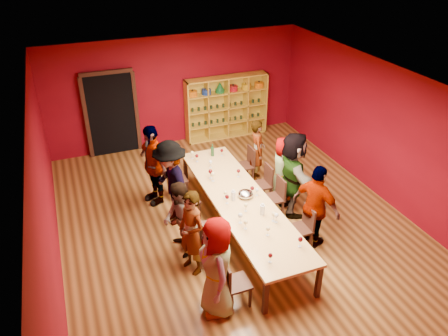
# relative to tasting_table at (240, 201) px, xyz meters

# --- Properties ---
(room_shell) EXTENTS (7.10, 9.10, 3.04)m
(room_shell) POSITION_rel_tasting_table_xyz_m (0.00, 0.00, 0.80)
(room_shell) COLOR #5B3618
(room_shell) RESTS_ON ground
(tasting_table) EXTENTS (1.10, 4.50, 0.75)m
(tasting_table) POSITION_rel_tasting_table_xyz_m (0.00, 0.00, 0.00)
(tasting_table) COLOR tan
(tasting_table) RESTS_ON ground
(doorway) EXTENTS (1.40, 0.17, 2.30)m
(doorway) POSITION_rel_tasting_table_xyz_m (-1.80, 4.43, 0.42)
(doorway) COLOR black
(doorway) RESTS_ON ground
(shelving_unit) EXTENTS (2.40, 0.40, 1.80)m
(shelving_unit) POSITION_rel_tasting_table_xyz_m (1.40, 4.32, 0.28)
(shelving_unit) COLOR gold
(shelving_unit) RESTS_ON ground
(chair_person_left_0) EXTENTS (0.42, 0.42, 0.89)m
(chair_person_left_0) POSITION_rel_tasting_table_xyz_m (-0.91, -1.79, -0.20)
(chair_person_left_0) COLOR black
(chair_person_left_0) RESTS_ON ground
(person_left_0) EXTENTS (0.57, 0.92, 1.77)m
(person_left_0) POSITION_rel_tasting_table_xyz_m (-1.17, -1.79, 0.19)
(person_left_0) COLOR silver
(person_left_0) RESTS_ON ground
(chair_person_left_1) EXTENTS (0.42, 0.42, 0.89)m
(chair_person_left_1) POSITION_rel_tasting_table_xyz_m (-0.91, -0.76, -0.20)
(chair_person_left_1) COLOR black
(chair_person_left_1) RESTS_ON ground
(person_left_1) EXTENTS (0.62, 0.71, 1.63)m
(person_left_1) POSITION_rel_tasting_table_xyz_m (-1.26, -0.76, 0.12)
(person_left_1) COLOR #16173D
(person_left_1) RESTS_ON ground
(chair_person_left_2) EXTENTS (0.42, 0.42, 0.89)m
(chair_person_left_2) POSITION_rel_tasting_table_xyz_m (-0.91, -0.23, -0.20)
(chair_person_left_2) COLOR black
(chair_person_left_2) RESTS_ON ground
(person_left_2) EXTENTS (0.43, 0.75, 1.51)m
(person_left_2) POSITION_rel_tasting_table_xyz_m (-1.31, -0.23, 0.06)
(person_left_2) COLOR #454549
(person_left_2) RESTS_ON ground
(chair_person_left_3) EXTENTS (0.42, 0.42, 0.89)m
(chair_person_left_3) POSITION_rel_tasting_table_xyz_m (-0.91, 0.80, -0.20)
(chair_person_left_3) COLOR black
(chair_person_left_3) RESTS_ON ground
(person_left_3) EXTENTS (0.60, 1.24, 1.86)m
(person_left_3) POSITION_rel_tasting_table_xyz_m (-1.19, 0.80, 0.23)
(person_left_3) COLOR pink
(person_left_3) RESTS_ON ground
(chair_person_left_4) EXTENTS (0.42, 0.42, 0.89)m
(chair_person_left_4) POSITION_rel_tasting_table_xyz_m (-0.91, 1.69, -0.20)
(chair_person_left_4) COLOR black
(chair_person_left_4) RESTS_ON ground
(person_left_4) EXTENTS (0.76, 1.18, 1.86)m
(person_left_4) POSITION_rel_tasting_table_xyz_m (-1.35, 1.69, 0.23)
(person_left_4) COLOR #545459
(person_left_4) RESTS_ON ground
(chair_person_right_1) EXTENTS (0.42, 0.42, 0.89)m
(chair_person_right_1) POSITION_rel_tasting_table_xyz_m (0.91, -0.92, -0.20)
(chair_person_right_1) COLOR black
(chair_person_right_1) RESTS_ON ground
(person_right_1) EXTENTS (0.83, 1.11, 1.73)m
(person_right_1) POSITION_rel_tasting_table_xyz_m (1.15, -0.92, 0.16)
(person_right_1) COLOR #141537
(person_right_1) RESTS_ON ground
(chair_person_right_2) EXTENTS (0.42, 0.42, 0.89)m
(chair_person_right_2) POSITION_rel_tasting_table_xyz_m (0.91, 0.21, -0.20)
(chair_person_right_2) COLOR black
(chair_person_right_2) RESTS_ON ground
(person_right_2) EXTENTS (0.71, 1.79, 1.87)m
(person_right_2) POSITION_rel_tasting_table_xyz_m (1.28, 0.21, 0.24)
(person_right_2) COLOR silver
(person_right_2) RESTS_ON ground
(chair_person_right_3) EXTENTS (0.42, 0.42, 0.89)m
(chair_person_right_3) POSITION_rel_tasting_table_xyz_m (0.91, 0.79, -0.20)
(chair_person_right_3) COLOR black
(chair_person_right_3) RESTS_ON ground
(person_right_3) EXTENTS (0.45, 0.76, 1.50)m
(person_right_3) POSITION_rel_tasting_table_xyz_m (1.35, 0.79, 0.05)
(person_right_3) COLOR #536DAB
(person_right_3) RESTS_ON ground
(chair_person_right_4) EXTENTS (0.42, 0.42, 0.89)m
(chair_person_right_4) POSITION_rel_tasting_table_xyz_m (0.91, 1.72, -0.20)
(chair_person_right_4) COLOR black
(chair_person_right_4) RESTS_ON ground
(person_right_4) EXTENTS (0.56, 0.66, 1.56)m
(person_right_4) POSITION_rel_tasting_table_xyz_m (1.17, 1.72, 0.08)
(person_right_4) COLOR silver
(person_right_4) RESTS_ON ground
(wine_glass_0) EXTENTS (0.08, 0.08, 0.19)m
(wine_glass_0) POSITION_rel_tasting_table_xyz_m (-0.30, -0.91, 0.19)
(wine_glass_0) COLOR silver
(wine_glass_0) RESTS_ON tasting_table
(wine_glass_1) EXTENTS (0.08, 0.08, 0.19)m
(wine_glass_1) POSITION_rel_tasting_table_xyz_m (0.30, 0.80, 0.19)
(wine_glass_1) COLOR silver
(wine_glass_1) RESTS_ON tasting_table
(wine_glass_2) EXTENTS (0.08, 0.08, 0.20)m
(wine_glass_2) POSITION_rel_tasting_table_xyz_m (-0.32, 1.77, 0.19)
(wine_glass_2) COLOR silver
(wine_glass_2) RESTS_ON tasting_table
(wine_glass_3) EXTENTS (0.08, 0.08, 0.21)m
(wine_glass_3) POSITION_rel_tasting_table_xyz_m (0.30, -0.94, 0.20)
(wine_glass_3) COLOR silver
(wine_glass_3) RESTS_ON tasting_table
(wine_glass_4) EXTENTS (0.07, 0.07, 0.18)m
(wine_glass_4) POSITION_rel_tasting_table_xyz_m (0.31, 1.83, 0.18)
(wine_glass_4) COLOR silver
(wine_glass_4) RESTS_ON tasting_table
(wine_glass_5) EXTENTS (0.07, 0.07, 0.18)m
(wine_glass_5) POSITION_rel_tasting_table_xyz_m (-0.28, -1.86, 0.18)
(wine_glass_5) COLOR silver
(wine_glass_5) RESTS_ON tasting_table
(wine_glass_6) EXTENTS (0.09, 0.09, 0.22)m
(wine_glass_6) POSITION_rel_tasting_table_xyz_m (-0.28, 0.97, 0.21)
(wine_glass_6) COLOR silver
(wine_glass_6) RESTS_ON tasting_table
(wine_glass_7) EXTENTS (0.07, 0.07, 0.19)m
(wine_glass_7) POSITION_rel_tasting_table_xyz_m (-0.13, 1.40, 0.19)
(wine_glass_7) COLOR silver
(wine_glass_7) RESTS_ON tasting_table
(wine_glass_8) EXTENTS (0.07, 0.07, 0.18)m
(wine_glass_8) POSITION_rel_tasting_table_xyz_m (0.36, -0.00, 0.18)
(wine_glass_8) COLOR silver
(wine_glass_8) RESTS_ON tasting_table
(wine_glass_9) EXTENTS (0.08, 0.08, 0.21)m
(wine_glass_9) POSITION_rel_tasting_table_xyz_m (0.27, -0.89, 0.20)
(wine_glass_9) COLOR silver
(wine_glass_9) RESTS_ON tasting_table
(wine_glass_10) EXTENTS (0.08, 0.08, 0.21)m
(wine_glass_10) POSITION_rel_tasting_table_xyz_m (0.36, -1.70, 0.20)
(wine_glass_10) COLOR silver
(wine_glass_10) RESTS_ON tasting_table
(wine_glass_11) EXTENTS (0.07, 0.07, 0.18)m
(wine_glass_11) POSITION_rel_tasting_table_xyz_m (-0.27, 0.13, 0.18)
(wine_glass_11) COLOR silver
(wine_glass_11) RESTS_ON tasting_table
(wine_glass_12) EXTENTS (0.07, 0.07, 0.18)m
(wine_glass_12) POSITION_rel_tasting_table_xyz_m (-0.07, -0.42, 0.18)
(wine_glass_12) COLOR silver
(wine_glass_12) RESTS_ON tasting_table
(wine_glass_13) EXTENTS (0.08, 0.08, 0.20)m
(wine_glass_13) POSITION_rel_tasting_table_xyz_m (-0.31, -0.05, 0.20)
(wine_glass_13) COLOR silver
(wine_glass_13) RESTS_ON tasting_table
(wine_glass_14) EXTENTS (0.09, 0.09, 0.21)m
(wine_glass_14) POSITION_rel_tasting_table_xyz_m (-0.27, 0.84, 0.21)
(wine_glass_14) COLOR silver
(wine_glass_14) RESTS_ON tasting_table
(wine_glass_15) EXTENTS (0.09, 0.09, 0.22)m
(wine_glass_15) POSITION_rel_tasting_table_xyz_m (-0.31, -0.72, 0.21)
(wine_glass_15) COLOR silver
(wine_glass_15) RESTS_ON tasting_table
(wine_glass_16) EXTENTS (0.08, 0.08, 0.19)m
(wine_glass_16) POSITION_rel_tasting_table_xyz_m (-0.01, -1.22, 0.19)
(wine_glass_16) COLOR silver
(wine_glass_16) RESTS_ON tasting_table
(wine_glass_17) EXTENTS (0.08, 0.08, 0.19)m
(wine_glass_17) POSITION_rel_tasting_table_xyz_m (-0.37, 1.96, 0.19)
(wine_glass_17) COLOR silver
(wine_glass_17) RESTS_ON tasting_table
(wine_glass_18) EXTENTS (0.08, 0.08, 0.20)m
(wine_glass_18) POSITION_rel_tasting_table_xyz_m (0.28, 0.06, 0.20)
(wine_glass_18) COLOR silver
(wine_glass_18) RESTS_ON tasting_table
(spittoon_bowl) EXTENTS (0.31, 0.31, 0.17)m
(spittoon_bowl) POSITION_rel_tasting_table_xyz_m (0.12, 0.03, 0.12)
(spittoon_bowl) COLOR #ACAFB3
(spittoon_bowl) RESTS_ON tasting_table
(carafe_a) EXTENTS (0.09, 0.09, 0.23)m
(carafe_a) POSITION_rel_tasting_table_xyz_m (-0.14, 0.03, 0.15)
(carafe_a) COLOR silver
(carafe_a) RESTS_ON tasting_table
(carafe_b) EXTENTS (0.10, 0.10, 0.24)m
(carafe_b) POSITION_rel_tasting_table_xyz_m (0.18, -0.62, 0.16)
(carafe_b) COLOR silver
(carafe_b) RESTS_ON tasting_table
(wine_bottle) EXTENTS (0.10, 0.10, 0.31)m
(wine_bottle) POSITION_rel_tasting_table_xyz_m (0.11, 1.92, 0.17)
(wine_bottle) COLOR #163D1E
(wine_bottle) RESTS_ON tasting_table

